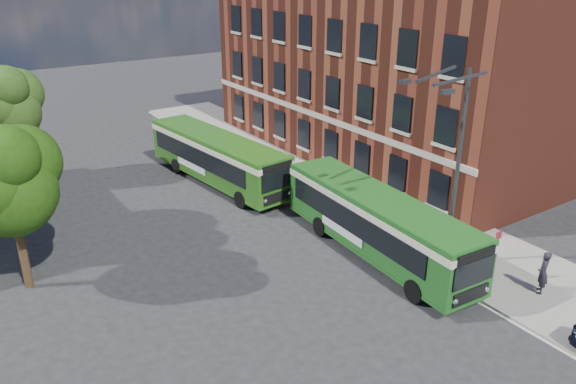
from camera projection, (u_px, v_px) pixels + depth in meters
ground at (329, 279)px, 24.65m from camera, size 120.00×120.00×0.00m
pavement at (340, 187)px, 34.34m from camera, size 6.00×48.00×0.15m
kerb_line at (299, 199)px, 32.80m from camera, size 0.12×48.00×0.01m
brick_office at (387, 54)px, 38.34m from camera, size 12.10×26.00×14.20m
street_lamp at (452, 169)px, 23.75m from camera, size 2.96×2.38×9.00m
bus_stop_sign at (496, 253)px, 23.72m from camera, size 0.35×0.08×2.52m
bus_front at (377, 219)px, 26.02m from camera, size 3.20×11.82×3.02m
bus_rear at (217, 155)px, 34.55m from camera, size 3.81×12.14×3.02m
pedestrian_a at (543, 273)px, 23.06m from camera, size 0.82×0.77×1.88m
pedestrian_b at (479, 261)px, 24.11m from camera, size 0.87×0.69×1.75m
tree_left at (9, 179)px, 22.19m from camera, size 4.34×4.13×7.33m
tree_right at (8, 103)px, 33.59m from camera, size 4.36×4.14×7.36m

